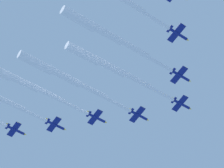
# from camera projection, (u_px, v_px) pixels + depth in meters

# --- Properties ---
(jet_lead) EXTENTS (42.22, 48.11, 4.12)m
(jet_lead) POSITION_uv_depth(u_px,v_px,m) (109.00, 67.00, 220.06)
(jet_lead) COLOR navy
(jet_port_inner) EXTENTS (44.05, 48.18, 4.16)m
(jet_port_inner) POSITION_uv_depth(u_px,v_px,m) (64.00, 76.00, 220.07)
(jet_port_inner) COLOR navy
(jet_starboard_inner) EXTENTS (42.06, 46.36, 4.06)m
(jet_starboard_inner) POSITION_uv_depth(u_px,v_px,m) (106.00, 34.00, 205.84)
(jet_starboard_inner) COLOR navy
(jet_port_mid) EXTENTS (42.07, 47.39, 4.07)m
(jet_port_mid) POSITION_uv_depth(u_px,v_px,m) (22.00, 82.00, 225.38)
(jet_port_mid) COLOR navy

